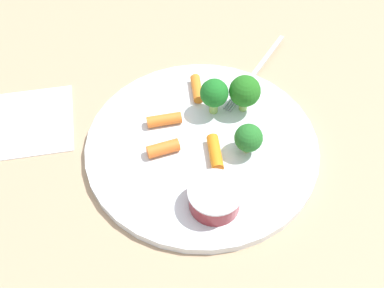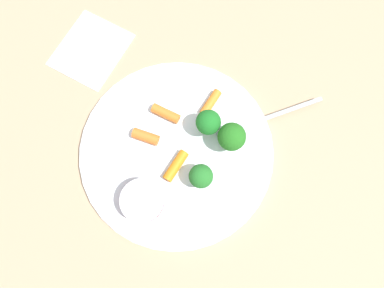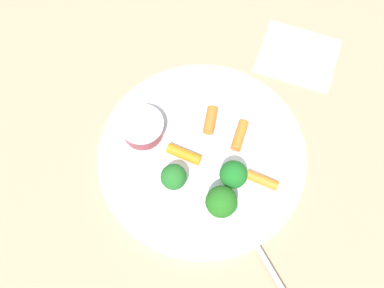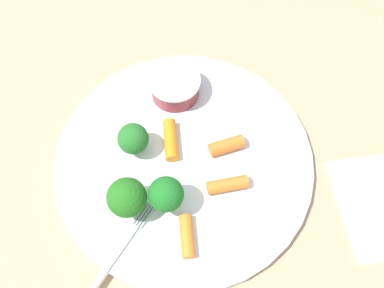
% 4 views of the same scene
% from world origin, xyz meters
% --- Properties ---
extents(ground_plane, '(2.40, 2.40, 0.00)m').
position_xyz_m(ground_plane, '(0.00, 0.00, 0.00)').
color(ground_plane, tan).
extents(plate, '(0.31, 0.31, 0.01)m').
position_xyz_m(plate, '(0.00, 0.00, 0.01)').
color(plate, silver).
rests_on(plate, ground_plane).
extents(sauce_cup, '(0.06, 0.06, 0.03)m').
position_xyz_m(sauce_cup, '(0.09, 0.01, 0.03)').
color(sauce_cup, maroon).
rests_on(sauce_cup, plate).
extents(broccoli_floret_0, '(0.04, 0.04, 0.06)m').
position_xyz_m(broccoli_floret_0, '(-0.06, 0.02, 0.05)').
color(broccoli_floret_0, '#93C25D').
rests_on(broccoli_floret_0, plate).
extents(broccoli_floret_1, '(0.04, 0.04, 0.04)m').
position_xyz_m(broccoli_floret_1, '(0.02, 0.06, 0.04)').
color(broccoli_floret_1, '#8FBB6F').
rests_on(broccoli_floret_1, plate).
extents(broccoli_floret_2, '(0.04, 0.04, 0.06)m').
position_xyz_m(broccoli_floret_2, '(-0.06, 0.06, 0.05)').
color(broccoli_floret_2, '#95C661').
rests_on(broccoli_floret_2, plate).
extents(carrot_stick_0, '(0.05, 0.02, 0.02)m').
position_xyz_m(carrot_stick_0, '(0.02, 0.02, 0.02)').
color(carrot_stick_0, orange).
rests_on(carrot_stick_0, plate).
extents(carrot_stick_1, '(0.02, 0.05, 0.02)m').
position_xyz_m(carrot_stick_1, '(-0.04, -0.05, 0.02)').
color(carrot_stick_1, orange).
rests_on(carrot_stick_1, plate).
extents(carrot_stick_2, '(0.03, 0.04, 0.02)m').
position_xyz_m(carrot_stick_2, '(0.01, -0.05, 0.02)').
color(carrot_stick_2, orange).
rests_on(carrot_stick_2, plate).
extents(carrot_stick_3, '(0.05, 0.02, 0.01)m').
position_xyz_m(carrot_stick_3, '(-0.09, 0.00, 0.02)').
color(carrot_stick_3, orange).
rests_on(carrot_stick_3, plate).
extents(fork, '(0.16, 0.11, 0.00)m').
position_xyz_m(fork, '(-0.13, 0.09, 0.01)').
color(fork, '#B0BCC4').
rests_on(fork, plate).
extents(napkin, '(0.14, 0.12, 0.00)m').
position_xyz_m(napkin, '(-0.06, -0.23, 0.00)').
color(napkin, white).
rests_on(napkin, ground_plane).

